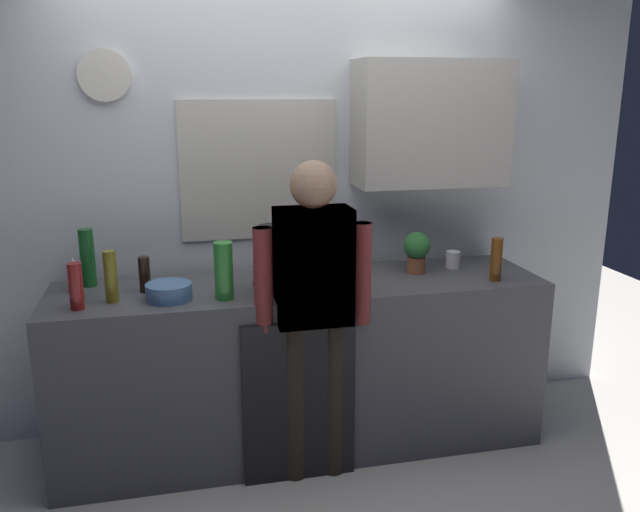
# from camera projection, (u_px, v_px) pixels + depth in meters

# --- Properties ---
(ground_plane) EXTENTS (8.00, 8.00, 0.00)m
(ground_plane) POSITION_uv_depth(u_px,v_px,m) (314.00, 472.00, 3.32)
(ground_plane) COLOR silver
(kitchen_counter) EXTENTS (2.56, 0.64, 0.93)m
(kitchen_counter) POSITION_uv_depth(u_px,v_px,m) (302.00, 365.00, 3.49)
(kitchen_counter) COLOR #4C4C51
(kitchen_counter) RESTS_ON ground_plane
(dishwasher_panel) EXTENTS (0.56, 0.02, 0.84)m
(dishwasher_panel) POSITION_uv_depth(u_px,v_px,m) (299.00, 403.00, 3.17)
(dishwasher_panel) COLOR black
(dishwasher_panel) RESTS_ON ground_plane
(back_wall_assembly) EXTENTS (4.16, 0.42, 2.60)m
(back_wall_assembly) POSITION_uv_depth(u_px,v_px,m) (305.00, 188.00, 3.66)
(back_wall_assembly) COLOR silver
(back_wall_assembly) RESTS_ON ground_plane
(coffee_maker) EXTENTS (0.20, 0.20, 0.33)m
(coffee_maker) POSITION_uv_depth(u_px,v_px,m) (274.00, 261.00, 3.25)
(coffee_maker) COLOR black
(coffee_maker) RESTS_ON kitchen_counter
(bottle_green_wine) EXTENTS (0.07, 0.07, 0.30)m
(bottle_green_wine) POSITION_uv_depth(u_px,v_px,m) (88.00, 258.00, 3.29)
(bottle_green_wine) COLOR #195923
(bottle_green_wine) RESTS_ON kitchen_counter
(bottle_clear_soda) EXTENTS (0.09, 0.09, 0.28)m
(bottle_clear_soda) POSITION_uv_depth(u_px,v_px,m) (224.00, 271.00, 3.09)
(bottle_clear_soda) COLOR #2D8C33
(bottle_clear_soda) RESTS_ON kitchen_counter
(bottle_olive_oil) EXTENTS (0.06, 0.06, 0.25)m
(bottle_olive_oil) POSITION_uv_depth(u_px,v_px,m) (111.00, 277.00, 3.05)
(bottle_olive_oil) COLOR olive
(bottle_olive_oil) RESTS_ON kitchen_counter
(bottle_dark_sauce) EXTENTS (0.06, 0.06, 0.18)m
(bottle_dark_sauce) POSITION_uv_depth(u_px,v_px,m) (145.00, 275.00, 3.20)
(bottle_dark_sauce) COLOR black
(bottle_dark_sauce) RESTS_ON kitchen_counter
(bottle_amber_beer) EXTENTS (0.06, 0.06, 0.23)m
(bottle_amber_beer) POSITION_uv_depth(u_px,v_px,m) (496.00, 259.00, 3.40)
(bottle_amber_beer) COLOR brown
(bottle_amber_beer) RESTS_ON kitchen_counter
(bottle_red_vinegar) EXTENTS (0.06, 0.06, 0.22)m
(bottle_red_vinegar) POSITION_uv_depth(u_px,v_px,m) (76.00, 286.00, 2.95)
(bottle_red_vinegar) COLOR maroon
(bottle_red_vinegar) RESTS_ON kitchen_counter
(cup_white_mug) EXTENTS (0.08, 0.08, 0.09)m
(cup_white_mug) POSITION_uv_depth(u_px,v_px,m) (453.00, 260.00, 3.65)
(cup_white_mug) COLOR white
(cup_white_mug) RESTS_ON kitchen_counter
(cup_blue_mug) EXTENTS (0.08, 0.08, 0.10)m
(cup_blue_mug) POSITION_uv_depth(u_px,v_px,m) (319.00, 277.00, 3.31)
(cup_blue_mug) COLOR #3351B2
(cup_blue_mug) RESTS_ON kitchen_counter
(mixing_bowl) EXTENTS (0.22, 0.22, 0.08)m
(mixing_bowl) POSITION_uv_depth(u_px,v_px,m) (169.00, 292.00, 3.10)
(mixing_bowl) COLOR #4C72A5
(mixing_bowl) RESTS_ON kitchen_counter
(potted_plant) EXTENTS (0.15, 0.15, 0.23)m
(potted_plant) POSITION_uv_depth(u_px,v_px,m) (417.00, 250.00, 3.53)
(potted_plant) COLOR #9E5638
(potted_plant) RESTS_ON kitchen_counter
(dish_soap) EXTENTS (0.06, 0.06, 0.18)m
(dish_soap) POSITION_uv_depth(u_px,v_px,m) (74.00, 277.00, 3.21)
(dish_soap) COLOR green
(dish_soap) RESTS_ON kitchen_counter
(person_at_sink) EXTENTS (0.57, 0.22, 1.60)m
(person_at_sink) POSITION_uv_depth(u_px,v_px,m) (314.00, 297.00, 3.08)
(person_at_sink) COLOR brown
(person_at_sink) RESTS_ON ground_plane
(person_guest) EXTENTS (0.57, 0.22, 1.60)m
(person_guest) POSITION_uv_depth(u_px,v_px,m) (314.00, 297.00, 3.08)
(person_guest) COLOR brown
(person_guest) RESTS_ON ground_plane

